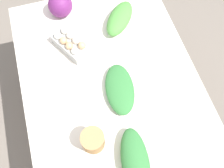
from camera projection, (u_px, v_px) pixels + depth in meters
name	position (u px, v px, depth m)	size (l,w,h in m)	color
ground_plane	(112.00, 122.00, 2.01)	(8.00, 8.00, 0.00)	#70665B
dining_table	(112.00, 91.00, 1.44)	(1.42, 0.97, 0.70)	silver
cabbage_purple	(60.00, 5.00, 1.52)	(0.15, 0.15, 0.15)	#6B2366
egg_carton	(71.00, 44.00, 1.44)	(0.26, 0.21, 0.09)	#A8A8A3
paper_bag	(93.00, 140.00, 1.19)	(0.11, 0.11, 0.12)	#A87F51
greens_bunch_dandelion	(120.00, 18.00, 1.51)	(0.28, 0.13, 0.08)	#4C933D
greens_bunch_chard	(135.00, 162.00, 1.16)	(0.33, 0.13, 0.09)	#337538
greens_bunch_kale	(120.00, 89.00, 1.33)	(0.30, 0.15, 0.06)	#337538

